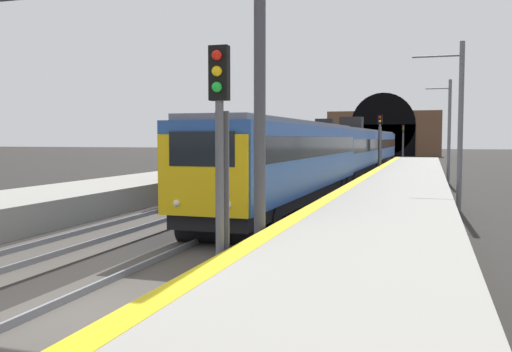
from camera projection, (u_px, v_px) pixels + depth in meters
ground_plane at (81, 319)px, 9.96m from camera, size 320.00×320.00×0.00m
platform_right at (329, 312)px, 8.63m from camera, size 112.00×4.49×1.05m
platform_right_edge_strip at (208, 269)px, 9.18m from camera, size 112.00×0.50×0.01m
track_main_line at (81, 316)px, 9.96m from camera, size 160.00×3.02×0.21m
train_main_approaching at (351, 150)px, 43.48m from camera, size 58.88×3.05×4.77m
train_adjacent_platform at (324, 146)px, 56.15m from camera, size 62.80×3.26×5.06m
railway_signal_near at (220, 147)px, 10.98m from camera, size 0.39×0.38×4.95m
railway_signal_mid at (380, 141)px, 45.54m from camera, size 0.39×0.38×5.02m
railway_signal_far at (403, 138)px, 83.78m from camera, size 0.39×0.38×5.11m
overhead_signal_gantry at (107, 35)px, 14.42m from camera, size 0.70×8.45×7.80m
tunnel_portal at (383, 133)px, 98.93m from camera, size 2.25×19.55×10.97m
catenary_mast_near at (460, 124)px, 24.34m from camera, size 0.22×2.18×7.30m
catenary_mast_far at (449, 131)px, 39.16m from camera, size 0.22×1.74×7.19m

